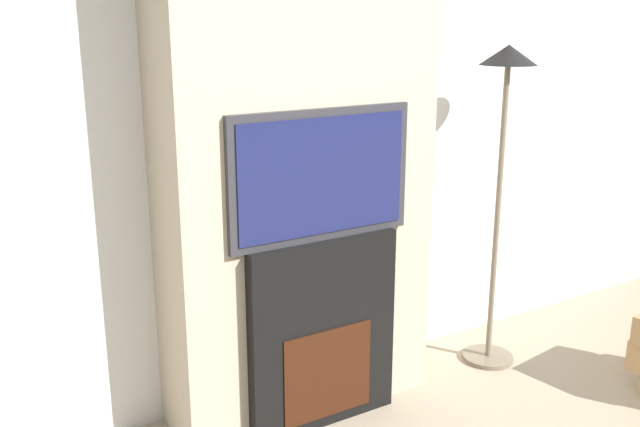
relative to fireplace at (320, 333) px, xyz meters
name	(u,v)px	position (x,y,z in m)	size (l,w,h in m)	color
wall_back	(274,127)	(0.00, 0.42, 0.90)	(6.00, 0.06, 2.70)	silver
chimney_breast	(298,134)	(0.00, 0.20, 0.90)	(1.29, 0.39, 2.70)	tan
fireplace	(320,333)	(0.00, 0.00, 0.00)	(0.75, 0.15, 0.91)	black
television	(320,175)	(0.00, 0.00, 0.75)	(0.89, 0.07, 0.58)	#2D2D33
floor_lamp	(503,131)	(1.12, 0.03, 0.84)	(0.29, 0.29, 1.72)	#726651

